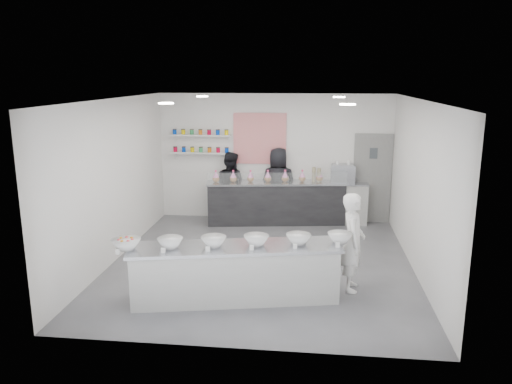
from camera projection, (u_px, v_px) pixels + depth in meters
floor at (261, 263)px, 9.28m from camera, size 6.00×6.00×0.00m
ceiling at (262, 99)px, 8.59m from camera, size 6.00×6.00×0.00m
back_wall at (274, 158)px, 11.84m from camera, size 5.50×0.00×5.50m
left_wall at (114, 181)px, 9.24m from camera, size 0.00×6.00×6.00m
right_wall at (419, 188)px, 8.63m from camera, size 0.00×6.00×6.00m
back_door at (372, 179)px, 11.66m from camera, size 0.88×0.04×2.10m
pattern_panel at (260, 139)px, 11.75m from camera, size 1.25×0.03×1.20m
jar_shelf_lower at (201, 153)px, 11.91m from camera, size 1.45×0.22×0.04m
jar_shelf_upper at (201, 135)px, 11.82m from camera, size 1.45×0.22×0.04m
preserve_jars at (201, 141)px, 11.83m from camera, size 1.45×0.10×0.56m
downlight_0 at (166, 103)px, 7.79m from camera, size 0.24×0.24×0.02m
downlight_1 at (348, 104)px, 7.48m from camera, size 0.24×0.24×0.02m
downlight_2 at (202, 96)px, 10.30m from camera, size 0.24×0.24×0.02m
downlight_3 at (339, 97)px, 9.99m from camera, size 0.24×0.24×0.02m
prep_counter at (235, 273)px, 7.68m from camera, size 3.30×1.37×0.88m
back_bar at (276, 203)px, 11.67m from camera, size 3.27×1.03×1.00m
sneeze_guard at (277, 179)px, 11.25m from camera, size 3.14×0.46×0.27m
espresso_ledge at (339, 203)px, 11.69m from camera, size 1.31×0.42×0.97m
espresso_machine at (343, 174)px, 11.52m from camera, size 0.55×0.38×0.42m
cup_stacks at (316, 175)px, 11.60m from camera, size 0.24×0.24×0.35m
prep_bowls at (235, 241)px, 7.56m from camera, size 3.66×1.21×0.15m
label_cards at (222, 255)px, 7.09m from camera, size 3.31×0.04×0.07m
cookie_bags at (276, 176)px, 11.53m from camera, size 2.95×0.57×0.28m
woman_prep at (353, 242)px, 7.97m from camera, size 0.40×0.60×1.61m
staff_left at (230, 186)px, 11.96m from camera, size 0.97×0.87×1.64m
staff_right at (278, 184)px, 11.82m from camera, size 0.86×0.56×1.77m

